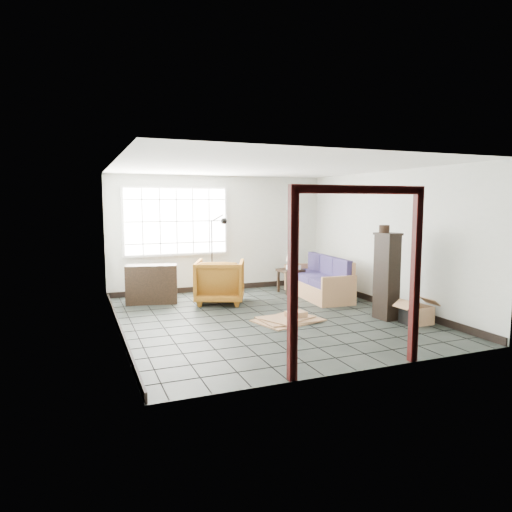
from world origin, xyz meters
name	(u,v)px	position (x,y,z in m)	size (l,w,h in m)	color
ground	(267,318)	(0.00, 0.00, 0.00)	(5.50, 5.50, 0.00)	black
room_shell	(267,222)	(0.00, 0.03, 1.68)	(5.02, 5.52, 2.61)	beige
window_panel	(176,221)	(-1.00, 2.70, 1.60)	(2.32, 0.08, 1.52)	silver
doorway_trim	(358,256)	(0.00, -2.70, 1.38)	(1.80, 0.08, 2.20)	#3E0F0E
futon_sofa	(320,282)	(1.75, 1.22, 0.32)	(0.87, 2.01, 0.87)	#A06C48
armchair	(220,279)	(-0.41, 1.46, 0.48)	(0.93, 0.87, 0.96)	brown
side_table	(290,273)	(1.35, 1.85, 0.44)	(0.53, 0.53, 0.53)	black
table_lamp	(291,258)	(1.37, 1.84, 0.79)	(0.30, 0.30, 0.37)	black
projector	(294,267)	(1.40, 1.79, 0.58)	(0.28, 0.22, 0.09)	silver
floor_lamp	(218,252)	(-0.16, 2.38, 0.93)	(0.52, 0.33, 1.75)	black
console_shelf	(152,284)	(-1.68, 1.92, 0.39)	(1.06, 0.60, 0.77)	black
tall_shelf	(387,275)	(1.88, -0.83, 0.76)	(0.35, 0.43, 1.49)	black
pot	(384,229)	(1.82, -0.79, 1.56)	(0.21, 0.21, 0.13)	black
open_box	(416,315)	(2.15, -1.28, 0.15)	(0.74, 0.38, 0.41)	#946847
cardboard_pile	(289,319)	(0.26, -0.35, 0.04)	(1.24, 1.02, 0.16)	#946847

